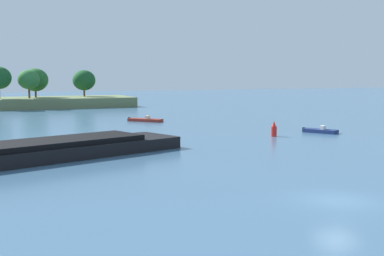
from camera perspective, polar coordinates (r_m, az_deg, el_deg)
name	(u,v)px	position (r m, az deg, el deg)	size (l,w,h in m)	color
ground_plane	(337,201)	(30.80, 16.31, -8.02)	(400.00, 400.00, 0.00)	#3D607F
fishing_skiff	(145,120)	(79.33, -5.40, 0.93)	(4.95, 5.38, 0.96)	maroon
small_motorboat	(320,131)	(65.62, 14.52, -0.31)	(3.49, 4.51, 0.96)	navy
channel_buoy_red	(274,130)	(60.60, 9.38, -0.19)	(0.70, 0.70, 1.90)	red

